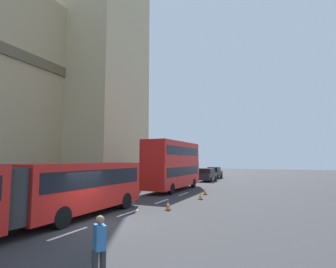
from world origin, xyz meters
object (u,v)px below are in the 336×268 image
Objects in this scene: double_decker_bus at (173,163)px; traffic_cone_west at (168,205)px; pedestrian_near_cones at (99,247)px; traffic_cone_east at (205,191)px; sedan_trailing at (215,173)px; traffic_cone_middle at (200,196)px; sedan_lead at (207,175)px; articulated_bus at (0,194)px.

traffic_cone_west is (-9.80, -3.76, -2.43)m from double_decker_bus.
traffic_cone_east is at bearing 7.10° from pedestrian_near_cones.
double_decker_bus is 10.77m from traffic_cone_west.
sedan_trailing is 28.63m from traffic_cone_west.
traffic_cone_middle is at bearing 6.84° from pedestrian_near_cones.
sedan_lead reaches higher than pedestrian_near_cones.
traffic_cone_west is 5.00m from traffic_cone_middle.
articulated_bus reaches higher than pedestrian_near_cones.
traffic_cone_east is 0.34× the size of pedestrian_near_cones.
traffic_cone_middle is (13.03, -4.34, -1.46)m from articulated_bus.
traffic_cone_middle is at bearing -166.53° from sedan_lead.
double_decker_bus is 12.25m from sedan_lead.
articulated_bus is at bearing 76.68° from pedestrian_near_cones.
sedan_lead is at bearing 9.02° from traffic_cone_west.
double_decker_bus is 2.20× the size of sedan_trailing.
pedestrian_near_cones is (-1.44, -6.07, -0.83)m from articulated_bus.
traffic_cone_middle is at bearing -171.57° from traffic_cone_east.
traffic_cone_west is at bearing -171.94° from sedan_trailing.
double_decker_bus is 16.72× the size of traffic_cone_west.
double_decker_bus is at bearing 17.47° from pedestrian_near_cones.
double_decker_bus is at bearing 20.98° from traffic_cone_west.
double_decker_bus is at bearing 0.01° from articulated_bus.
double_decker_bus is at bearing -179.21° from sedan_trailing.
pedestrian_near_cones is (-37.84, -6.33, -0.00)m from sedan_trailing.
sedan_trailing reaches higher than traffic_cone_east.
traffic_cone_west is at bearing 13.70° from pedestrian_near_cones.
traffic_cone_middle is 0.34× the size of pedestrian_near_cones.
sedan_trailing is (6.43, 0.54, 0.00)m from sedan_lead.
traffic_cone_middle is 2.83m from traffic_cone_east.
sedan_lead reaches higher than traffic_cone_middle.
articulated_bus is 30.50× the size of traffic_cone_middle.
sedan_trailing is 38.37m from pedestrian_near_cones.
sedan_lead is 1.00× the size of sedan_trailing.
articulated_bus is 6.30m from pedestrian_near_cones.
traffic_cone_middle is at bearing -168.88° from sedan_trailing.
traffic_cone_west is 9.80m from pedestrian_near_cones.
pedestrian_near_cones reaches higher than traffic_cone_east.
sedan_lead is (29.97, -0.28, -0.83)m from articulated_bus.
double_decker_bus is (17.86, 0.00, 0.96)m from articulated_bus.
articulated_bus is 10.47× the size of pedestrian_near_cones.
traffic_cone_west is (-28.34, -4.01, -0.63)m from sedan_trailing.
articulated_bus is at bearing -179.60° from sedan_trailing.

